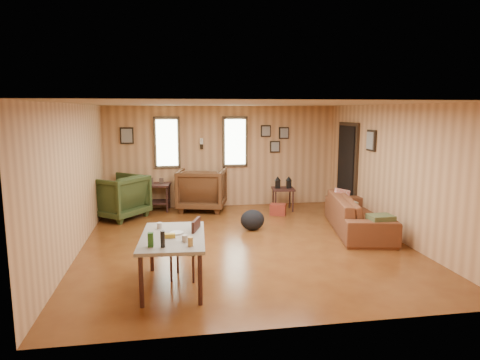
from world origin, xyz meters
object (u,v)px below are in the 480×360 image
object	(u,v)px
recliner_brown	(202,187)
dining_table	(173,240)
end_table	(157,192)
sofa	(359,208)
recliner_green	(118,194)
side_table	(283,187)

from	to	relation	value
recliner_brown	dining_table	size ratio (longest dim) A/B	0.76
dining_table	end_table	bearing A→B (deg)	97.81
sofa	recliner_green	bearing A→B (deg)	80.24
sofa	dining_table	world-z (taller)	sofa
end_table	side_table	world-z (taller)	side_table
end_table	side_table	xyz separation A→B (m)	(2.88, -0.44, 0.11)
side_table	dining_table	world-z (taller)	dining_table
recliner_brown	dining_table	distance (m)	4.40
end_table	dining_table	xyz separation A→B (m)	(0.33, -4.46, 0.20)
recliner_brown	side_table	bearing A→B (deg)	-176.09
sofa	end_table	size ratio (longest dim) A/B	3.00
end_table	sofa	bearing A→B (deg)	-31.98
side_table	dining_table	distance (m)	4.76
recliner_brown	recliner_green	bearing A→B (deg)	28.65
sofa	side_table	bearing A→B (deg)	37.66
dining_table	side_table	bearing A→B (deg)	61.18
sofa	side_table	world-z (taller)	sofa
recliner_green	side_table	xyz separation A→B (m)	(3.68, 0.15, 0.03)
recliner_green	end_table	size ratio (longest dim) A/B	1.34
recliner_green	side_table	distance (m)	3.68
sofa	recliner_brown	distance (m)	3.62
recliner_green	dining_table	bearing A→B (deg)	54.89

